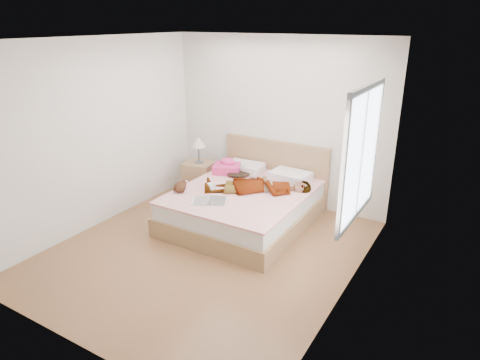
{
  "coord_description": "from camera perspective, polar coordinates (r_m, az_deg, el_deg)",
  "views": [
    {
      "loc": [
        2.85,
        -3.93,
        2.8
      ],
      "look_at": [
        0.0,
        0.85,
        0.7
      ],
      "focal_mm": 32.0,
      "sensor_mm": 36.0,
      "label": 1
    }
  ],
  "objects": [
    {
      "name": "woman",
      "position": [
        6.08,
        2.48,
        -0.41
      ],
      "size": [
        1.61,
        1.24,
        0.21
      ],
      "primitive_type": "imported",
      "rotation": [
        0.0,
        0.0,
        -1.06
      ],
      "color": "silver",
      "rests_on": "bed"
    },
    {
      "name": "towel",
      "position": [
        6.78,
        -1.67,
        1.75
      ],
      "size": [
        0.52,
        0.47,
        0.22
      ],
      "color": "#E03D6C",
      "rests_on": "bed"
    },
    {
      "name": "bed",
      "position": [
        6.26,
        0.87,
        -3.12
      ],
      "size": [
        1.8,
        2.08,
        1.0
      ],
      "color": "olive",
      "rests_on": "ground"
    },
    {
      "name": "plush_toy",
      "position": [
        6.09,
        -7.94,
        -0.84
      ],
      "size": [
        0.22,
        0.29,
        0.15
      ],
      "color": "black",
      "rests_on": "bed"
    },
    {
      "name": "coffee_mug",
      "position": [
        6.09,
        -3.94,
        -0.91
      ],
      "size": [
        0.14,
        0.12,
        0.1
      ],
      "color": "white",
      "rests_on": "bed"
    },
    {
      "name": "room_shell",
      "position": [
        4.55,
        15.86,
        3.27
      ],
      "size": [
        4.0,
        4.0,
        4.0
      ],
      "color": "white",
      "rests_on": "ground"
    },
    {
      "name": "phone",
      "position": [
        6.61,
        0.33,
        2.22
      ],
      "size": [
        0.09,
        0.11,
        0.06
      ],
      "primitive_type": "cube",
      "rotation": [
        0.44,
        0.0,
        0.51
      ],
      "color": "silver",
      "rests_on": "bed"
    },
    {
      "name": "ground",
      "position": [
        5.61,
        -4.52,
        -9.37
      ],
      "size": [
        4.0,
        4.0,
        0.0
      ],
      "primitive_type": "plane",
      "color": "#54351A",
      "rests_on": "ground"
    },
    {
      "name": "magazine",
      "position": [
        5.74,
        -4.09,
        -2.8
      ],
      "size": [
        0.57,
        0.5,
        0.03
      ],
      "color": "white",
      "rests_on": "bed"
    },
    {
      "name": "nightstand",
      "position": [
        7.19,
        -5.4,
        0.52
      ],
      "size": [
        0.53,
        0.48,
        1.01
      ],
      "color": "brown",
      "rests_on": "ground"
    },
    {
      "name": "hair",
      "position": [
        6.73,
        0.03,
        1.14
      ],
      "size": [
        0.43,
        0.52,
        0.08
      ],
      "primitive_type": "ellipsoid",
      "rotation": [
        0.0,
        0.0,
        -0.02
      ],
      "color": "black",
      "rests_on": "bed"
    }
  ]
}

